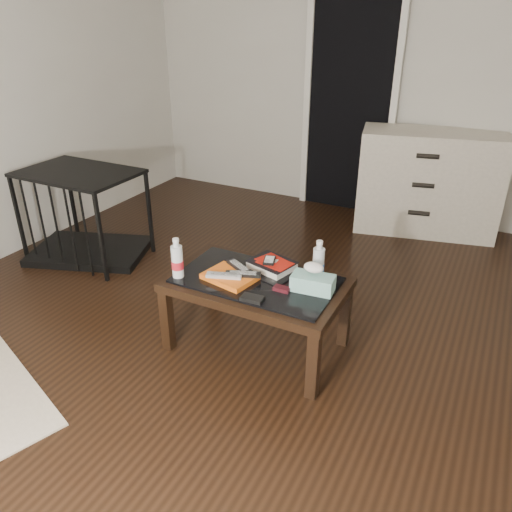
{
  "coord_description": "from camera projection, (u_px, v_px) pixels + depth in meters",
  "views": [
    {
      "loc": [
        1.02,
        -2.25,
        1.85
      ],
      "look_at": [
        -0.16,
        0.06,
        0.55
      ],
      "focal_mm": 35.0,
      "sensor_mm": 36.0,
      "label": 1
    }
  ],
  "objects": [
    {
      "name": "ipod",
      "position": [
        269.0,
        260.0,
        2.91
      ],
      "size": [
        0.09,
        0.12,
        0.02
      ],
      "primitive_type": "cube",
      "rotation": [
        0.0,
        0.0,
        0.31
      ],
      "color": "black",
      "rests_on": "dvd_mailers"
    },
    {
      "name": "wallet",
      "position": [
        252.0,
        298.0,
        2.63
      ],
      "size": [
        0.12,
        0.08,
        0.02
      ],
      "primitive_type": "cube",
      "rotation": [
        0.0,
        0.0,
        0.06
      ],
      "color": "black",
      "rests_on": "coffee_table"
    },
    {
      "name": "remote_black_back",
      "position": [
        239.0,
        266.0,
        2.88
      ],
      "size": [
        0.2,
        0.14,
        0.02
      ],
      "primitive_type": "cube",
      "rotation": [
        0.0,
        0.0,
        -0.5
      ],
      "color": "black",
      "rests_on": "magazines"
    },
    {
      "name": "magazines",
      "position": [
        230.0,
        277.0,
        2.83
      ],
      "size": [
        0.32,
        0.26,
        0.03
      ],
      "primitive_type": "cube",
      "rotation": [
        0.0,
        0.0,
        -0.2
      ],
      "color": "orange",
      "rests_on": "coffee_table"
    },
    {
      "name": "water_bottle_left",
      "position": [
        177.0,
        258.0,
        2.81
      ],
      "size": [
        0.07,
        0.07,
        0.24
      ],
      "primitive_type": "cylinder",
      "rotation": [
        0.0,
        0.0,
        -0.15
      ],
      "color": "white",
      "rests_on": "coffee_table"
    },
    {
      "name": "textbook",
      "position": [
        272.0,
        265.0,
        2.94
      ],
      "size": [
        0.29,
        0.26,
        0.05
      ],
      "primitive_type": "cube",
      "rotation": [
        0.0,
        0.0,
        -0.26
      ],
      "color": "black",
      "rests_on": "coffee_table"
    },
    {
      "name": "coffee_table",
      "position": [
        257.0,
        289.0,
        2.86
      ],
      "size": [
        1.0,
        0.6,
        0.46
      ],
      "color": "black",
      "rests_on": "ground"
    },
    {
      "name": "water_bottle_right",
      "position": [
        319.0,
        260.0,
        2.78
      ],
      "size": [
        0.07,
        0.07,
        0.24
      ],
      "primitive_type": "cylinder",
      "rotation": [
        0.0,
        0.0,
        -0.01
      ],
      "color": "silver",
      "rests_on": "coffee_table"
    },
    {
      "name": "room_shell",
      "position": [
        281.0,
        62.0,
        2.31
      ],
      "size": [
        5.0,
        5.0,
        5.0
      ],
      "color": "beige",
      "rests_on": "ground"
    },
    {
      "name": "doorway",
      "position": [
        350.0,
        104.0,
        4.7
      ],
      "size": [
        0.9,
        0.08,
        2.07
      ],
      "color": "black",
      "rests_on": "ground"
    },
    {
      "name": "remote_silver",
      "position": [
        224.0,
        275.0,
        2.79
      ],
      "size": [
        0.21,
        0.11,
        0.02
      ],
      "primitive_type": "cube",
      "rotation": [
        0.0,
        0.0,
        0.34
      ],
      "color": "#A4A4A9",
      "rests_on": "magazines"
    },
    {
      "name": "ground",
      "position": [
        275.0,
        346.0,
        3.03
      ],
      "size": [
        5.0,
        5.0,
        0.0
      ],
      "primitive_type": "plane",
      "color": "black",
      "rests_on": "ground"
    },
    {
      "name": "flip_phone",
      "position": [
        282.0,
        289.0,
        2.72
      ],
      "size": [
        0.09,
        0.05,
        0.02
      ],
      "primitive_type": "cube",
      "rotation": [
        0.0,
        0.0,
        0.01
      ],
      "color": "black",
      "rests_on": "coffee_table"
    },
    {
      "name": "dresser",
      "position": [
        428.0,
        182.0,
        4.42
      ],
      "size": [
        1.28,
        0.75,
        0.9
      ],
      "rotation": [
        0.0,
        0.0,
        0.22
      ],
      "color": "beige",
      "rests_on": "ground"
    },
    {
      "name": "remote_black_front",
      "position": [
        243.0,
        274.0,
        2.8
      ],
      "size": [
        0.2,
        0.12,
        0.02
      ],
      "primitive_type": "cube",
      "rotation": [
        0.0,
        0.0,
        0.37
      ],
      "color": "black",
      "rests_on": "magazines"
    },
    {
      "name": "pet_crate",
      "position": [
        87.0,
        229.0,
        4.05
      ],
      "size": [
        1.05,
        0.87,
        0.71
      ],
      "rotation": [
        0.0,
        0.0,
        0.35
      ],
      "color": "black",
      "rests_on": "ground"
    },
    {
      "name": "tissue_box",
      "position": [
        313.0,
        283.0,
        2.71
      ],
      "size": [
        0.24,
        0.14,
        0.09
      ],
      "primitive_type": "cube",
      "rotation": [
        0.0,
        0.0,
        0.1
      ],
      "color": "teal",
      "rests_on": "coffee_table"
    },
    {
      "name": "dvd_mailers",
      "position": [
        273.0,
        261.0,
        2.93
      ],
      "size": [
        0.23,
        0.2,
        0.01
      ],
      "primitive_type": "cube",
      "rotation": [
        0.0,
        0.0,
        -0.39
      ],
      "color": "#AE150B",
      "rests_on": "textbook"
    }
  ]
}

